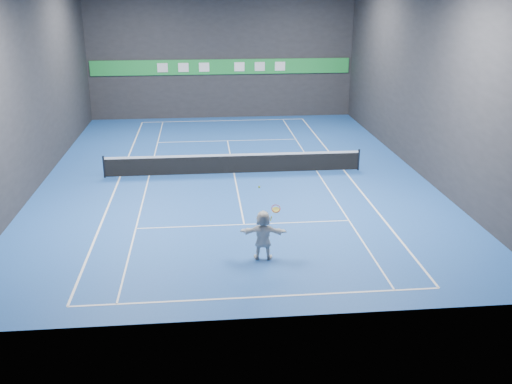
{
  "coord_description": "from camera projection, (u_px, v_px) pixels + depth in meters",
  "views": [
    {
      "loc": [
        -1.51,
        -26.53,
        8.56
      ],
      "look_at": [
        0.41,
        -6.92,
        1.5
      ],
      "focal_mm": 40.0,
      "sensor_mm": 36.0,
      "label": 1
    }
  ],
  "objects": [
    {
      "name": "sideline_doubles_right",
      "position": [
        344.0,
        170.0,
        28.38
      ],
      "size": [
        0.08,
        23.78,
        0.01
      ],
      "primitive_type": "cube",
      "color": "white",
      "rests_on": "ground"
    },
    {
      "name": "wall_back",
      "position": [
        221.0,
        52.0,
        38.54
      ],
      "size": [
        18.0,
        0.1,
        9.0
      ],
      "primitive_type": "cube",
      "color": "#252528",
      "rests_on": "ground"
    },
    {
      "name": "sponsor_banner",
      "position": [
        222.0,
        67.0,
        38.82
      ],
      "size": [
        17.64,
        0.11,
        1.0
      ],
      "color": "green",
      "rests_on": "wall_back"
    },
    {
      "name": "tennis_ball",
      "position": [
        259.0,
        187.0,
        18.36
      ],
      "size": [
        0.07,
        0.07,
        0.07
      ],
      "primitive_type": "sphere",
      "color": "#BBE426",
      "rests_on": "player"
    },
    {
      "name": "service_line_near",
      "position": [
        244.0,
        224.0,
        21.88
      ],
      "size": [
        8.23,
        0.06,
        0.01
      ],
      "primitive_type": "cube",
      "color": "white",
      "rests_on": "ground"
    },
    {
      "name": "baseline_far",
      "position": [
        223.0,
        121.0,
        39.02
      ],
      "size": [
        10.98,
        0.08,
        0.01
      ],
      "primitive_type": "cube",
      "color": "white",
      "rests_on": "ground"
    },
    {
      "name": "service_line_far",
      "position": [
        227.0,
        141.0,
        33.87
      ],
      "size": [
        8.23,
        0.06,
        0.01
      ],
      "primitive_type": "cube",
      "color": "white",
      "rests_on": "ground"
    },
    {
      "name": "wall_front",
      "position": [
        264.0,
        161.0,
        14.18
      ],
      "size": [
        18.0,
        0.1,
        9.0
      ],
      "primitive_type": "cube",
      "color": "#252528",
      "rests_on": "ground"
    },
    {
      "name": "sideline_singles_right",
      "position": [
        317.0,
        171.0,
        28.25
      ],
      "size": [
        0.06,
        23.78,
        0.01
      ],
      "primitive_type": "cube",
      "color": "white",
      "rests_on": "ground"
    },
    {
      "name": "ground",
      "position": [
        234.0,
        174.0,
        27.88
      ],
      "size": [
        26.0,
        26.0,
        0.0
      ],
      "primitive_type": "plane",
      "color": "#1C499C",
      "rests_on": "ground"
    },
    {
      "name": "wall_right",
      "position": [
        421.0,
        78.0,
        27.19
      ],
      "size": [
        0.1,
        26.0,
        9.0
      ],
      "primitive_type": "cube",
      "color": "#252528",
      "rests_on": "ground"
    },
    {
      "name": "wall_left",
      "position": [
        32.0,
        84.0,
        25.54
      ],
      "size": [
        0.1,
        26.0,
        9.0
      ],
      "primitive_type": "cube",
      "color": "#252528",
      "rests_on": "ground"
    },
    {
      "name": "baseline_near",
      "position": [
        259.0,
        297.0,
        16.74
      ],
      "size": [
        10.98,
        0.08,
        0.01
      ],
      "primitive_type": "cube",
      "color": "white",
      "rests_on": "ground"
    },
    {
      "name": "tennis_net",
      "position": [
        234.0,
        163.0,
        27.7
      ],
      "size": [
        12.5,
        0.1,
        1.07
      ],
      "color": "black",
      "rests_on": "ground"
    },
    {
      "name": "tennis_racket",
      "position": [
        275.0,
        210.0,
        18.67
      ],
      "size": [
        0.39,
        0.34,
        0.59
      ],
      "color": "red",
      "rests_on": "player"
    },
    {
      "name": "sideline_doubles_left",
      "position": [
        120.0,
        177.0,
        27.38
      ],
      "size": [
        0.08,
        23.78,
        0.01
      ],
      "primitive_type": "cube",
      "color": "white",
      "rests_on": "ground"
    },
    {
      "name": "center_service_line",
      "position": [
        234.0,
        174.0,
        27.88
      ],
      "size": [
        0.06,
        12.8,
        0.01
      ],
      "primitive_type": "cube",
      "color": "white",
      "rests_on": "ground"
    },
    {
      "name": "player",
      "position": [
        263.0,
        235.0,
        18.88
      ],
      "size": [
        1.63,
        0.71,
        1.7
      ],
      "primitive_type": "imported",
      "rotation": [
        0.0,
        0.0,
        3.01
      ],
      "color": "silver",
      "rests_on": "ground"
    },
    {
      "name": "sideline_singles_left",
      "position": [
        149.0,
        176.0,
        27.5
      ],
      "size": [
        0.06,
        23.78,
        0.01
      ],
      "primitive_type": "cube",
      "color": "white",
      "rests_on": "ground"
    }
  ]
}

